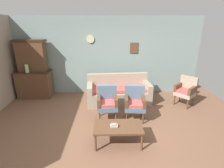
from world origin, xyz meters
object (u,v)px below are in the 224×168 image
Objects in this scene: vase_on_cabinet at (27,69)px; armchair_near_cabinet at (107,102)px; armchair_by_doorway at (135,102)px; wingback_chair_by_fireplace at (186,90)px; floor_vase_by_wall at (190,88)px; book_stack_on_table at (114,126)px; floral_couch at (119,93)px; coffee_table at (118,128)px; side_cabinet at (35,84)px.

vase_on_cabinet is 0.30× the size of armchair_near_cabinet.
armchair_by_doorway is 1.00× the size of wingback_chair_by_fireplace.
armchair_by_doorway is at bearing -145.67° from floor_vase_by_wall.
wingback_chair_by_fireplace is 0.80m from floor_vase_by_wall.
book_stack_on_table is 0.25× the size of floor_vase_by_wall.
book_stack_on_table is at bearing -119.46° from armchair_by_doorway.
armchair_near_cabinet is 5.70× the size of book_stack_on_table.
floral_couch is 2.27× the size of wingback_chair_by_fireplace.
coffee_table is 3.62m from floor_vase_by_wall.
wingback_chair_by_fireplace reaches higher than book_stack_on_table.
side_cabinet is 3.71m from book_stack_on_table.
vase_on_cabinet is at bearing 173.81° from floral_couch.
armchair_by_doorway is 1.10m from coffee_table.
floor_vase_by_wall is (2.17, 1.48, -0.18)m from armchair_by_doorway.
armchair_near_cabinet and wingback_chair_by_fireplace have the same top height.
armchair_by_doorway reaches higher than coffee_table.
floral_couch is 2.27× the size of armchair_by_doorway.
armchair_by_doorway is at bearing -3.19° from armchair_near_cabinet.
wingback_chair_by_fireplace is at bearing -6.33° from vase_on_cabinet.
book_stack_on_table is at bearing -141.08° from wingback_chair_by_fireplace.
floral_couch is 2.06m from coffee_table.
floral_couch is 2.10m from wingback_chair_by_fireplace.
floor_vase_by_wall reaches higher than coffee_table.
wingback_chair_by_fireplace is 2.95m from book_stack_on_table.
side_cabinet is 5.39m from floor_vase_by_wall.
floral_couch is 12.94× the size of book_stack_on_table.
armchair_by_doorway is at bearing 63.62° from coffee_table.
side_cabinet is at bearing 60.77° from vase_on_cabinet.
floral_couch is at bearing 108.20° from armchair_by_doorway.
armchair_by_doorway is at bearing -22.81° from vase_on_cabinet.
armchair_near_cabinet is 1.00× the size of armchair_by_doorway.
armchair_near_cabinet is at bearing -109.31° from floral_couch.
side_cabinet is 1.28× the size of armchair_near_cabinet.
floral_couch is 2.55m from floor_vase_by_wall.
book_stack_on_table is at bearing -158.60° from coffee_table.
floor_vase_by_wall is at bearing -1.06° from side_cabinet.
vase_on_cabinet is 3.08m from floral_couch.
book_stack_on_table is (-0.57, -1.01, -0.05)m from armchair_by_doorway.
vase_on_cabinet reaches higher than side_cabinet.
armchair_near_cabinet is 1.05m from coffee_table.
armchair_near_cabinet and armchair_by_doorway have the same top height.
coffee_table is at bearing -77.30° from armchair_near_cabinet.
side_cabinet is 2.92m from floral_couch.
floor_vase_by_wall is (2.88, 1.44, -0.18)m from armchair_near_cabinet.
side_cabinet reaches higher than armchair_by_doorway.
side_cabinet is at bearing 136.91° from coffee_table.
armchair_near_cabinet is 1.00× the size of wingback_chair_by_fireplace.
wingback_chair_by_fireplace is 2.86m from coffee_table.
floral_couch reaches higher than coffee_table.
book_stack_on_table is 3.71m from floor_vase_by_wall.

